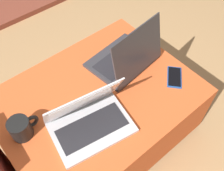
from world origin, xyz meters
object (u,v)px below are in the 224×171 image
at_px(laptop_far, 127,58).
at_px(coffee_mug, 21,128).
at_px(laptop_near, 88,119).
at_px(cell_phone, 174,77).

xyz_separation_m(laptop_far, coffee_mug, (-0.62, -0.01, -0.01)).
distance_m(laptop_near, laptop_far, 0.41).
height_order(laptop_far, coffee_mug, laptop_far).
xyz_separation_m(laptop_near, coffee_mug, (-0.25, 0.15, -0.00)).
relative_size(laptop_far, coffee_mug, 2.74).
bearing_deg(coffee_mug, laptop_far, 1.21).
distance_m(laptop_far, cell_phone, 0.27).
distance_m(laptop_near, coffee_mug, 0.29).
height_order(cell_phone, coffee_mug, coffee_mug).
bearing_deg(laptop_near, laptop_far, 33.33).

